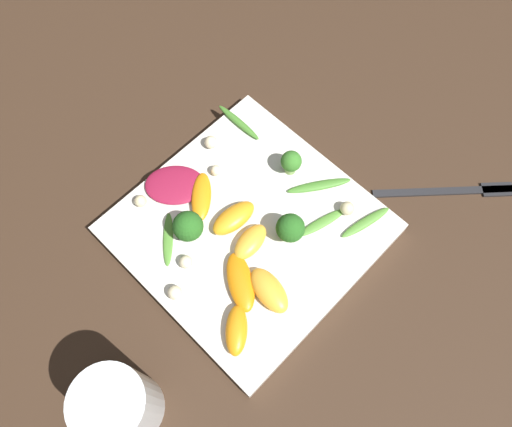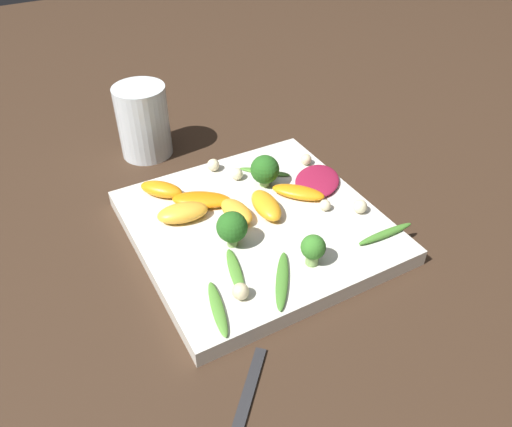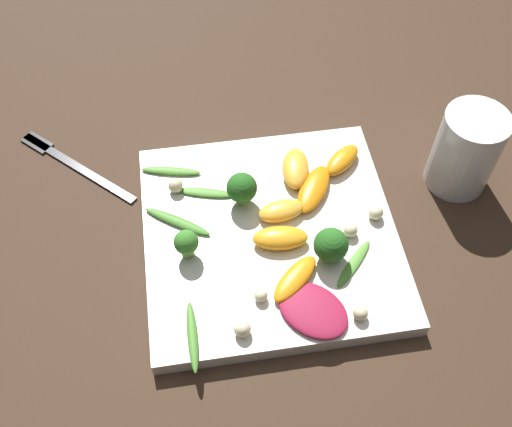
# 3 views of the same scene
# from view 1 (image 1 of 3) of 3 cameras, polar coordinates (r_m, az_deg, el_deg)

# --- Properties ---
(ground_plane) EXTENTS (2.40, 2.40, 0.00)m
(ground_plane) POSITION_cam_1_polar(r_m,az_deg,el_deg) (0.68, -0.83, -2.16)
(ground_plane) COLOR #382619
(plate) EXTENTS (0.30, 0.30, 0.02)m
(plate) POSITION_cam_1_polar(r_m,az_deg,el_deg) (0.67, -0.84, -1.81)
(plate) COLOR silver
(plate) RESTS_ON ground_plane
(drinking_glass) EXTENTS (0.08, 0.08, 0.11)m
(drinking_glass) POSITION_cam_1_polar(r_m,az_deg,el_deg) (0.59, -15.35, -20.43)
(drinking_glass) COLOR white
(drinking_glass) RESTS_ON ground_plane
(fork) EXTENTS (0.16, 0.15, 0.01)m
(fork) POSITION_cam_1_polar(r_m,az_deg,el_deg) (0.76, 22.22, 2.47)
(fork) COLOR #262628
(fork) RESTS_ON ground_plane
(radicchio_leaf_0) EXTENTS (0.10, 0.10, 0.01)m
(radicchio_leaf_0) POSITION_cam_1_polar(r_m,az_deg,el_deg) (0.69, -9.23, 3.24)
(radicchio_leaf_0) COLOR maroon
(radicchio_leaf_0) RESTS_ON plate
(orange_segment_0) EXTENTS (0.06, 0.04, 0.02)m
(orange_segment_0) POSITION_cam_1_polar(r_m,az_deg,el_deg) (0.64, -0.65, -3.26)
(orange_segment_0) COLOR #FCAD33
(orange_segment_0) RESTS_ON plate
(orange_segment_1) EXTENTS (0.05, 0.07, 0.02)m
(orange_segment_1) POSITION_cam_1_polar(r_m,az_deg,el_deg) (0.62, 1.52, -8.77)
(orange_segment_1) COLOR #FCAD33
(orange_segment_1) RESTS_ON plate
(orange_segment_2) EXTENTS (0.07, 0.07, 0.01)m
(orange_segment_2) POSITION_cam_1_polar(r_m,az_deg,el_deg) (0.67, -6.26, 1.93)
(orange_segment_2) COLOR orange
(orange_segment_2) RESTS_ON plate
(orange_segment_3) EXTENTS (0.06, 0.06, 0.02)m
(orange_segment_3) POSITION_cam_1_polar(r_m,az_deg,el_deg) (0.61, -2.25, -13.18)
(orange_segment_3) COLOR orange
(orange_segment_3) RESTS_ON plate
(orange_segment_4) EXTENTS (0.07, 0.04, 0.02)m
(orange_segment_4) POSITION_cam_1_polar(r_m,az_deg,el_deg) (0.65, -2.58, -0.52)
(orange_segment_4) COLOR orange
(orange_segment_4) RESTS_ON plate
(orange_segment_5) EXTENTS (0.07, 0.08, 0.02)m
(orange_segment_5) POSITION_cam_1_polar(r_m,az_deg,el_deg) (0.63, -1.79, -7.82)
(orange_segment_5) COLOR orange
(orange_segment_5) RESTS_ON plate
(broccoli_floret_0) EXTENTS (0.04, 0.04, 0.05)m
(broccoli_floret_0) POSITION_cam_1_polar(r_m,az_deg,el_deg) (0.63, 3.94, -1.69)
(broccoli_floret_0) COLOR #7A9E51
(broccoli_floret_0) RESTS_ON plate
(broccoli_floret_1) EXTENTS (0.04, 0.04, 0.05)m
(broccoli_floret_1) POSITION_cam_1_polar(r_m,az_deg,el_deg) (0.64, -7.78, -1.48)
(broccoli_floret_1) COLOR #84AD5B
(broccoli_floret_1) RESTS_ON plate
(broccoli_floret_2) EXTENTS (0.03, 0.03, 0.04)m
(broccoli_floret_2) POSITION_cam_1_polar(r_m,az_deg,el_deg) (0.68, 4.03, 5.88)
(broccoli_floret_2) COLOR #84AD5B
(broccoli_floret_2) RESTS_ON plate
(arugula_sprig_0) EXTENTS (0.01, 0.08, 0.01)m
(arugula_sprig_0) POSITION_cam_1_polar(r_m,az_deg,el_deg) (0.73, -2.00, 10.38)
(arugula_sprig_0) COLOR #47842D
(arugula_sprig_0) RESTS_ON plate
(arugula_sprig_1) EXTENTS (0.06, 0.06, 0.00)m
(arugula_sprig_1) POSITION_cam_1_polar(r_m,az_deg,el_deg) (0.66, -10.01, -2.90)
(arugula_sprig_1) COLOR #518E33
(arugula_sprig_1) RESTS_ON plate
(arugula_sprig_2) EXTENTS (0.08, 0.03, 0.01)m
(arugula_sprig_2) POSITION_cam_1_polar(r_m,az_deg,el_deg) (0.66, 7.56, -1.03)
(arugula_sprig_2) COLOR #518E33
(arugula_sprig_2) RESTS_ON plate
(arugula_sprig_3) EXTENTS (0.08, 0.06, 0.01)m
(arugula_sprig_3) POSITION_cam_1_polar(r_m,az_deg,el_deg) (0.69, 7.23, 3.19)
(arugula_sprig_3) COLOR #47842D
(arugula_sprig_3) RESTS_ON plate
(arugula_sprig_4) EXTENTS (0.08, 0.03, 0.01)m
(arugula_sprig_4) POSITION_cam_1_polar(r_m,az_deg,el_deg) (0.67, 12.42, -0.99)
(arugula_sprig_4) COLOR #518E33
(arugula_sprig_4) RESTS_ON plate
(macadamia_nut_0) EXTENTS (0.02, 0.02, 0.02)m
(macadamia_nut_0) POSITION_cam_1_polar(r_m,az_deg,el_deg) (0.67, 10.38, 0.58)
(macadamia_nut_0) COLOR beige
(macadamia_nut_0) RESTS_ON plate
(macadamia_nut_1) EXTENTS (0.02, 0.02, 0.02)m
(macadamia_nut_1) POSITION_cam_1_polar(r_m,az_deg,el_deg) (0.68, -13.07, 1.40)
(macadamia_nut_1) COLOR beige
(macadamia_nut_1) RESTS_ON plate
(macadamia_nut_2) EXTENTS (0.02, 0.02, 0.02)m
(macadamia_nut_2) POSITION_cam_1_polar(r_m,az_deg,el_deg) (0.64, -8.02, -5.51)
(macadamia_nut_2) COLOR beige
(macadamia_nut_2) RESTS_ON plate
(macadamia_nut_3) EXTENTS (0.02, 0.02, 0.02)m
(macadamia_nut_3) POSITION_cam_1_polar(r_m,az_deg,el_deg) (0.69, -4.61, 4.94)
(macadamia_nut_3) COLOR beige
(macadamia_nut_3) RESTS_ON plate
(macadamia_nut_4) EXTENTS (0.02, 0.02, 0.02)m
(macadamia_nut_4) POSITION_cam_1_polar(r_m,az_deg,el_deg) (0.71, -5.18, 8.12)
(macadamia_nut_4) COLOR beige
(macadamia_nut_4) RESTS_ON plate
(macadamia_nut_5) EXTENTS (0.02, 0.02, 0.02)m
(macadamia_nut_5) POSITION_cam_1_polar(r_m,az_deg,el_deg) (0.63, -9.55, -8.62)
(macadamia_nut_5) COLOR beige
(macadamia_nut_5) RESTS_ON plate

